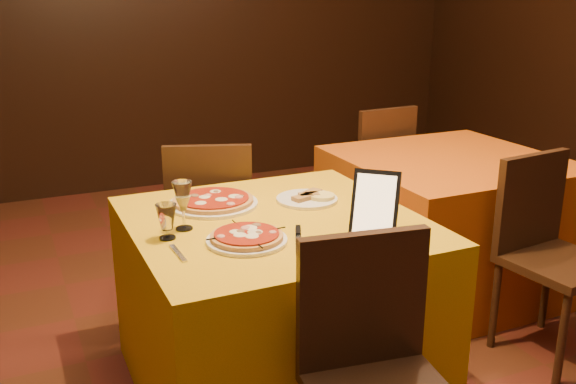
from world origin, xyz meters
name	(u,v)px	position (x,y,z in m)	size (l,w,h in m)	color
wall_back	(122,18)	(0.00, 3.50, 1.40)	(6.00, 0.01, 2.80)	black
main_table	(275,305)	(-0.04, 0.36, 0.38)	(1.10, 1.10, 0.75)	gold
side_table	(447,223)	(1.21, 0.86, 0.38)	(1.10, 1.10, 0.75)	#B94F0B
chair_main_far	(211,222)	(-0.04, 1.20, 0.46)	(0.48, 0.48, 0.91)	black
chair_side_near	(560,263)	(1.21, 0.07, 0.46)	(0.39, 0.39, 0.91)	black
chair_side_far	(368,172)	(1.21, 1.70, 0.46)	(0.48, 0.48, 0.91)	black
pizza_near	(247,238)	(-0.22, 0.18, 0.77)	(0.29, 0.29, 0.03)	white
pizza_far	(213,202)	(-0.20, 0.62, 0.77)	(0.37, 0.37, 0.03)	white
cutlet_dish	(307,198)	(0.18, 0.51, 0.76)	(0.26, 0.26, 0.03)	white
wine_glass	(183,205)	(-0.39, 0.39, 0.84)	(0.08, 0.08, 0.19)	#F0E988
water_glass	(167,222)	(-0.47, 0.33, 0.81)	(0.08, 0.08, 0.13)	white
tablet	(375,204)	(0.23, 0.05, 0.87)	(0.17, 0.01, 0.24)	black
knife	(298,240)	(-0.05, 0.11, 0.75)	(0.25, 0.02, 0.01)	silver
fork_near	(178,253)	(-0.47, 0.17, 0.75)	(0.16, 0.02, 0.01)	#A5A7AC
fork_far	(230,194)	(-0.09, 0.73, 0.75)	(0.16, 0.02, 0.01)	#B1B2B8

